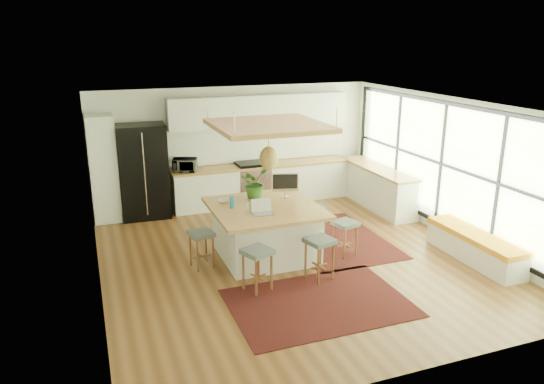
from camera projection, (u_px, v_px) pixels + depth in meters
name	position (u px, v px, depth m)	size (l,w,h in m)	color
floor	(292.00, 258.00, 9.13)	(7.00, 7.00, 0.00)	brown
ceiling	(294.00, 105.00, 8.34)	(7.00, 7.00, 0.00)	white
wall_back	(235.00, 145.00, 11.88)	(6.50, 6.50, 0.00)	white
wall_front	(416.00, 269.00, 5.60)	(6.50, 6.50, 0.00)	white
wall_left	(92.00, 206.00, 7.66)	(7.00, 7.00, 0.00)	white
wall_right	(450.00, 168.00, 9.82)	(7.00, 7.00, 0.00)	white
window_wall	(449.00, 166.00, 9.80)	(0.10, 6.20, 2.60)	black
pantry	(103.00, 169.00, 10.68)	(0.55, 0.60, 2.25)	silver
back_counter_base	(262.00, 184.00, 12.04)	(4.20, 0.60, 0.88)	silver
back_counter_top	(262.00, 165.00, 11.91)	(4.24, 0.64, 0.05)	#A27139
backsplash	(258.00, 144.00, 12.04)	(4.20, 0.02, 0.80)	white
upper_cabinets	(260.00, 111.00, 11.67)	(4.20, 0.34, 0.70)	silver
range	(252.00, 183.00, 11.94)	(0.76, 0.62, 1.00)	#A5A5AA
right_counter_base	(377.00, 188.00, 11.77)	(0.60, 2.50, 0.88)	silver
right_counter_top	(378.00, 168.00, 11.64)	(0.64, 2.54, 0.05)	#A27139
window_bench	(475.00, 247.00, 8.97)	(0.52, 2.00, 0.50)	silver
ceiling_panel	(269.00, 141.00, 8.79)	(1.86, 1.86, 0.80)	#A27139
rug_near	(319.00, 303.00, 7.58)	(2.60, 1.80, 0.01)	black
rug_right	(335.00, 239.00, 9.94)	(1.80, 2.60, 0.01)	black
fridge	(144.00, 175.00, 10.99)	(1.00, 0.79, 2.02)	black
island	(265.00, 231.00, 9.09)	(1.85, 1.85, 0.93)	#A27139
stool_near_left	(257.00, 269.00, 7.88)	(0.40, 0.40, 0.68)	#4A5252
stool_near_right	(319.00, 258.00, 8.26)	(0.41, 0.41, 0.69)	#4A5252
stool_right_front	(345.00, 237.00, 9.14)	(0.38, 0.38, 0.64)	#4A5252
stool_right_back	(315.00, 221.00, 9.89)	(0.39, 0.39, 0.66)	#4A5252
stool_left_side	(202.00, 248.00, 8.67)	(0.38, 0.38, 0.64)	#4A5252
laptop	(263.00, 207.00, 8.53)	(0.34, 0.36, 0.26)	#A5A5AA
monitor	(285.00, 184.00, 9.38)	(0.51, 0.18, 0.47)	#A5A5AA
microwave	(185.00, 163.00, 11.25)	(0.51, 0.28, 0.35)	#A5A5AA
island_plant	(255.00, 186.00, 9.37)	(0.53, 0.59, 0.46)	#1E4C19
island_bowl	(224.00, 201.00, 9.15)	(0.21, 0.21, 0.05)	silver
island_bottle_0	(233.00, 203.00, 8.83)	(0.07, 0.07, 0.19)	teal
island_bottle_1	(246.00, 206.00, 8.66)	(0.07, 0.07, 0.19)	silver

